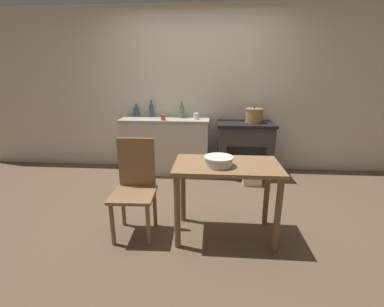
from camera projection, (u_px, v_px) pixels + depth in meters
name	position (u px, v px, depth m)	size (l,w,h in m)	color
ground_plane	(189.00, 211.00, 2.99)	(14.00, 14.00, 0.00)	brown
wall_back	(197.00, 91.00, 4.14)	(8.00, 0.07, 2.55)	beige
counter_cabinet	(166.00, 145.00, 4.14)	(1.38, 0.54, 0.88)	beige
stove	(244.00, 149.00, 4.03)	(0.86, 0.60, 0.83)	#38332D
work_table	(226.00, 178.00, 2.38)	(0.96, 0.56, 0.74)	olive
chair	(135.00, 185.00, 2.48)	(0.41, 0.41, 0.94)	olive
flour_sack	(252.00, 174.00, 3.69)	(0.26, 0.18, 0.32)	beige
stock_pot	(254.00, 115.00, 3.87)	(0.27, 0.27, 0.24)	#B77A47
mixing_bowl_large	(219.00, 161.00, 2.27)	(0.26, 0.26, 0.09)	silver
bottle_far_left	(136.00, 112.00, 4.21)	(0.08, 0.08, 0.20)	#3D5675
bottle_left	(182.00, 111.00, 4.03)	(0.08, 0.08, 0.26)	#517F5B
bottle_mid_left	(152.00, 110.00, 4.19)	(0.07, 0.07, 0.27)	#3D5675
cup_center_left	(196.00, 116.00, 3.92)	(0.07, 0.07, 0.09)	silver
cup_center	(163.00, 117.00, 3.83)	(0.07, 0.07, 0.09)	#B74C42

